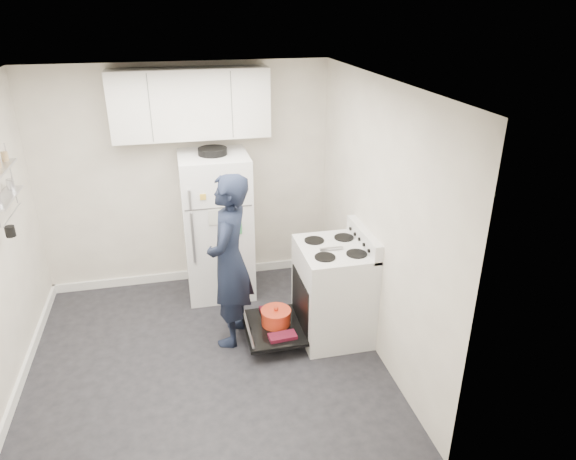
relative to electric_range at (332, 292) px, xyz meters
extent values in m
cube|color=black|center=(-1.26, -0.15, -0.47)|extent=(3.20, 3.20, 0.01)
cube|color=white|center=(-1.26, -0.15, 2.03)|extent=(3.20, 3.20, 0.01)
cube|color=beige|center=(-1.26, 1.45, 0.78)|extent=(3.20, 0.01, 2.50)
cube|color=beige|center=(-1.26, -1.75, 0.78)|extent=(3.20, 0.01, 2.50)
cube|color=beige|center=(0.34, -0.15, 0.78)|extent=(0.01, 3.20, 2.50)
cube|color=white|center=(-2.85, -0.15, -0.42)|extent=(0.03, 3.20, 0.10)
cube|color=white|center=(-1.26, 1.44, -0.42)|extent=(3.20, 0.03, 0.10)
cube|color=silver|center=(0.01, 0.00, -0.01)|extent=(0.65, 0.76, 0.92)
cube|color=black|center=(-0.06, 0.00, -0.07)|extent=(0.53, 0.60, 0.52)
cube|color=orange|center=(0.21, 0.00, -0.07)|extent=(0.02, 0.56, 0.46)
cylinder|color=black|center=(-0.01, 0.00, -0.25)|extent=(0.34, 0.34, 0.02)
cube|color=silver|center=(0.30, 0.00, 0.54)|extent=(0.08, 0.76, 0.18)
cube|color=silver|center=(0.01, 0.00, 0.47)|extent=(0.65, 0.76, 0.03)
cube|color=#B2B2B7|center=(-0.04, -0.05, 0.50)|extent=(0.22, 0.03, 0.01)
cube|color=black|center=(-0.59, 0.00, -0.32)|extent=(0.55, 0.70, 0.03)
cylinder|color=#B2B2B7|center=(-0.83, 0.00, -0.29)|extent=(0.02, 0.66, 0.02)
cylinder|color=red|center=(-0.55, 0.04, -0.24)|extent=(0.29, 0.29, 0.13)
cylinder|color=red|center=(-0.55, 0.04, -0.16)|extent=(0.30, 0.30, 0.02)
sphere|color=red|center=(-0.55, 0.04, -0.13)|extent=(0.04, 0.04, 0.04)
cube|color=maroon|center=(-0.54, -0.21, -0.29)|extent=(0.27, 0.15, 0.04)
cube|color=maroon|center=(-0.54, 0.27, -0.29)|extent=(0.27, 0.14, 0.04)
cube|color=white|center=(-0.98, 1.10, 0.33)|extent=(0.72, 0.70, 1.60)
cube|color=#4C4C4C|center=(-0.98, 0.75, 0.68)|extent=(0.68, 0.01, 0.01)
cube|color=#B2B2B7|center=(-1.26, 0.73, 0.80)|extent=(0.03, 0.03, 0.20)
cube|color=#B2B2B7|center=(-1.26, 0.73, 0.38)|extent=(0.03, 0.03, 0.55)
cylinder|color=black|center=(-0.98, 1.10, 1.17)|extent=(0.30, 0.30, 0.07)
cube|color=gold|center=(-0.88, 0.74, 0.88)|extent=(0.07, 0.01, 0.07)
cube|color=silver|center=(-1.03, 0.74, 0.58)|extent=(0.12, 0.01, 0.16)
cube|color=green|center=(-0.80, 0.74, 0.43)|extent=(0.09, 0.01, 0.12)
cube|color=#C84F39|center=(-0.93, 0.74, 0.23)|extent=(0.10, 0.01, 0.10)
cube|color=gold|center=(-1.13, 0.74, 0.81)|extent=(0.06, 0.01, 0.06)
cube|color=silver|center=(-1.16, 1.28, 1.63)|extent=(1.60, 0.33, 0.70)
cube|color=#B2B2B7|center=(-2.78, 0.35, 1.08)|extent=(0.14, 0.60, 0.02)
cylinder|color=black|center=(-2.75, 0.17, 0.85)|extent=(0.08, 0.08, 0.09)
imported|color=black|center=(-0.96, 0.14, 0.38)|extent=(0.60, 0.72, 1.69)
camera|label=1|loc=(-1.38, -4.10, 2.59)|focal=32.00mm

